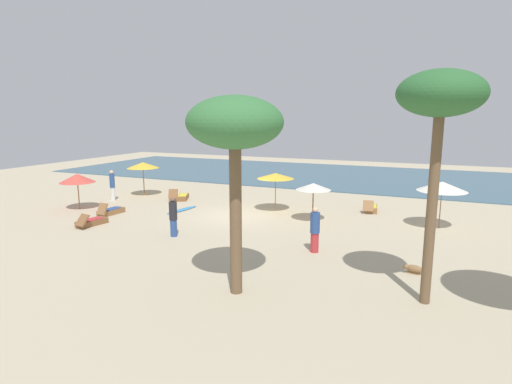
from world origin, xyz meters
The scene contains 18 objects.
ground_plane centered at (0.00, 0.00, 0.00)m, with size 60.00×60.00×0.00m, color #BCAD8E.
ocean_water centered at (0.00, 17.00, 0.03)m, with size 48.00×16.00×0.06m, color #3D6075.
umbrella_0 centered at (1.55, 1.97, 2.01)m, with size 2.07×2.07×2.17m.
umbrella_1 centered at (-8.22, 2.79, 2.06)m, with size 2.11×2.11×2.26m.
umbrella_2 centered at (4.10, 0.60, 1.80)m, with size 1.78×1.78×1.98m.
umbrella_3 centered at (10.04, 1.80, 2.03)m, with size 2.29×2.29×2.26m.
umbrella_4 centered at (-9.03, -2.04, 1.81)m, with size 1.96×1.96×2.06m.
lounger_0 centered at (-6.46, -2.35, 0.18)m, with size 0.73×1.67×0.75m.
lounger_1 centered at (6.54, 4.06, 0.18)m, with size 0.80×1.73×0.72m.
lounger_2 centered at (-5.69, -4.52, 0.18)m, with size 0.85×1.76×0.69m.
lounger_3 centered at (-5.13, 2.65, 0.18)m, with size 1.22×1.73×0.75m.
person_0 centered at (-9.01, 0.69, 0.99)m, with size 0.35×0.35×1.93m.
person_1 centered at (-0.88, -4.46, 0.91)m, with size 0.47×0.47×1.79m.
person_2 centered at (5.49, -4.07, 0.92)m, with size 0.52×0.52×1.83m.
palm_0 centered at (4.30, -8.69, 5.01)m, with size 2.80×2.80×5.92m.
palm_2 centered at (9.63, -7.17, 5.73)m, with size 2.30×2.30×6.55m.
dog centered at (9.21, -4.91, 0.16)m, with size 0.67×0.38×0.31m.
surfboard centered at (-3.40, 0.04, 0.04)m, with size 0.80×2.40×0.07m.
Camera 1 is at (9.57, -19.39, 5.35)m, focal length 29.00 mm.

